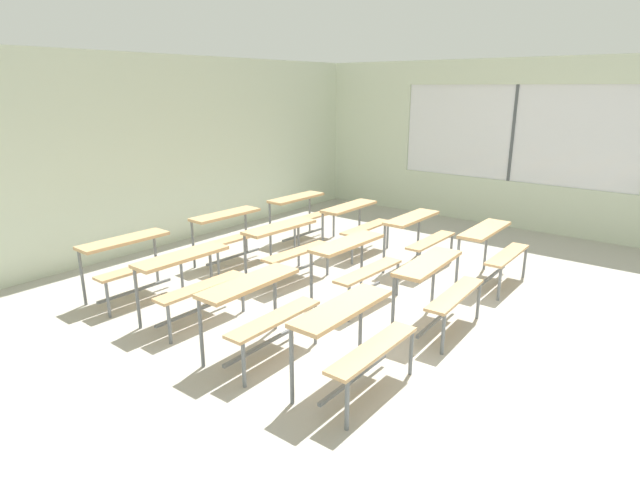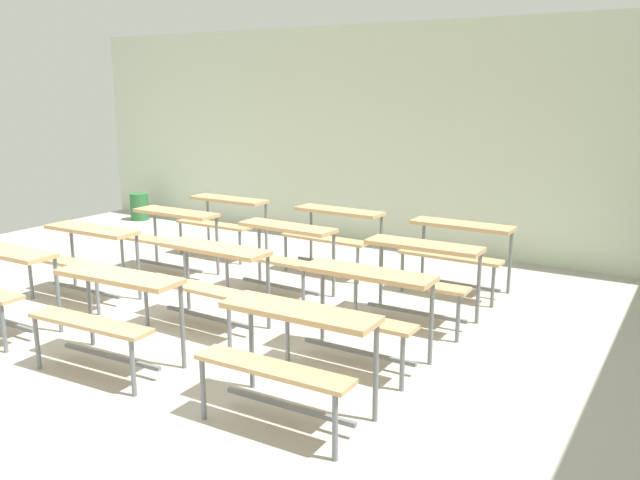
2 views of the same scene
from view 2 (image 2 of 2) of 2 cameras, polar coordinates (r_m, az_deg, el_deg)
The scene contains 14 objects.
ground at distance 6.00m, azimuth -15.82°, elevation -8.81°, with size 10.00×9.00×0.05m, color #ADA89E.
wall_back at distance 9.25m, azimuth 4.47°, elevation 8.95°, with size 10.00×0.12×3.00m, color beige.
desk_bench_r0c1 at distance 5.36m, azimuth -17.81°, elevation -4.92°, with size 1.13×0.65×0.74m.
desk_bench_r0c2 at distance 4.33m, azimuth -2.58°, elevation -8.60°, with size 1.11×0.61×0.74m.
desk_bench_r1c0 at distance 7.21m, azimuth -19.79°, elevation -0.52°, with size 1.11×0.61×0.74m.
desk_bench_r1c1 at distance 6.07m, azimuth -9.74°, elevation -2.38°, with size 1.12×0.62×0.74m.
desk_bench_r1c2 at distance 5.21m, azimuth 3.56°, elevation -4.82°, with size 1.10×0.59×0.74m.
desk_bench_r2c0 at distance 7.90m, azimuth -12.90°, elevation 1.09°, with size 1.10×0.60×0.74m.
desk_bench_r2c1 at distance 6.92m, azimuth -3.41°, elevation -0.30°, with size 1.13×0.64×0.74m.
desk_bench_r2c2 at distance 6.16m, azimuth 8.56°, elevation -2.10°, with size 1.10×0.60×0.74m.
desk_bench_r3c0 at distance 8.71m, azimuth -8.35°, elevation 2.38°, with size 1.11×0.60×0.74m.
desk_bench_r3c1 at distance 7.81m, azimuth 1.24°, elevation 1.28°, with size 1.12×0.63×0.74m.
desk_bench_r3c2 at distance 7.16m, azimuth 11.87°, elevation -0.10°, with size 1.11×0.61×0.74m.
trash_bin at distance 11.39m, azimuth -15.39°, elevation 2.82°, with size 0.30×0.30×0.45m, color #2D6B38.
Camera 2 is at (4.15, -3.74, 2.16)m, focal length 36.87 mm.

